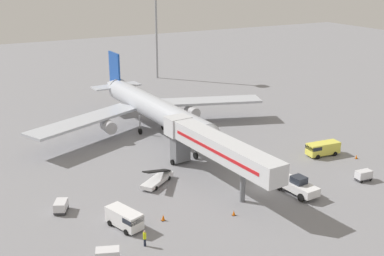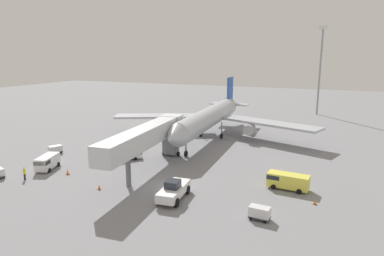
{
  "view_description": "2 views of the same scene",
  "coord_description": "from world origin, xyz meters",
  "views": [
    {
      "loc": [
        -36.94,
        -49.08,
        28.85
      ],
      "look_at": [
        -1.23,
        18.22,
        3.42
      ],
      "focal_mm": 45.94,
      "sensor_mm": 36.0,
      "label": 1
    },
    {
      "loc": [
        20.64,
        -38.92,
        17.6
      ],
      "look_at": [
        -3.88,
        18.16,
        4.22
      ],
      "focal_mm": 31.81,
      "sensor_mm": 36.0,
      "label": 2
    }
  ],
  "objects": [
    {
      "name": "safety_cone_charlie",
      "position": [
        -15.69,
        -1.76,
        0.38
      ],
      "size": [
        0.5,
        0.5,
        0.76
      ],
      "color": "black",
      "rests_on": "ground"
    },
    {
      "name": "safety_cone_alpha",
      "position": [
        -7.61,
        -4.62,
        0.33
      ],
      "size": [
        0.44,
        0.44,
        0.67
      ],
      "color": "black",
      "rests_on": "ground"
    },
    {
      "name": "belt_loader_truck",
      "position": [
        -12.14,
        7.92,
        0.75
      ],
      "size": [
        5.99,
        5.05,
        3.0
      ],
      "color": "white",
      "rests_on": "ground"
    },
    {
      "name": "jet_bridge",
      "position": [
        -5.2,
        4.66,
        5.49
      ],
      "size": [
        5.11,
        24.01,
        7.23
      ],
      "color": "silver",
      "rests_on": "ground"
    },
    {
      "name": "ground_crew_worker_foreground",
      "position": [
        -19.77,
        -5.9,
        0.99
      ],
      "size": [
        0.36,
        0.36,
        1.88
      ],
      "color": "#1E2333",
      "rests_on": "ground"
    },
    {
      "name": "airplane_at_gate",
      "position": [
        -3.87,
        28.26,
        4.69
      ],
      "size": [
        45.85,
        44.09,
        12.08
      ],
      "color": "#B7BCC6",
      "rests_on": "ground"
    },
    {
      "name": "service_van_near_left",
      "position": [
        -20.25,
        -1.22,
        1.24
      ],
      "size": [
        3.37,
        5.14,
        2.17
      ],
      "color": "white",
      "rests_on": "ground"
    },
    {
      "name": "baggage_cart_mid_left",
      "position": [
        -24.23,
        -6.81,
        0.79
      ],
      "size": [
        2.74,
        2.12,
        1.42
      ],
      "color": "#38383D",
      "rests_on": "ground"
    },
    {
      "name": "service_van_near_center",
      "position": [
        15.38,
        5.48,
        1.21
      ],
      "size": [
        5.53,
        2.61,
        2.11
      ],
      "color": "#E5DB4C",
      "rests_on": "ground"
    },
    {
      "name": "safety_cone_bravo",
      "position": [
        19.21,
        1.86,
        0.31
      ],
      "size": [
        0.42,
        0.42,
        0.64
      ],
      "color": "black",
      "rests_on": "ground"
    },
    {
      "name": "pushback_tug",
      "position": [
        2.92,
        -3.47,
        1.17
      ],
      "size": [
        3.09,
        6.51,
        2.54
      ],
      "color": "white",
      "rests_on": "ground"
    },
    {
      "name": "baggage_cart_mid_right",
      "position": [
        13.91,
        -4.61,
        0.82
      ],
      "size": [
        2.32,
        1.4,
        1.49
      ],
      "color": "#38383D",
      "rests_on": "ground"
    },
    {
      "name": "ground_plane",
      "position": [
        0.0,
        0.0,
        0.0
      ],
      "size": [
        300.0,
        300.0,
        0.0
      ],
      "primitive_type": "plane",
      "color": "gray"
    },
    {
      "name": "baggage_cart_rear_right",
      "position": [
        -25.84,
        6.09,
        0.79
      ],
      "size": [
        2.23,
        2.61,
        1.41
      ],
      "color": "#38383D",
      "rests_on": "ground"
    },
    {
      "name": "apron_light_mast",
      "position": [
        15.29,
        69.15,
        17.89
      ],
      "size": [
        2.4,
        2.4,
        25.8
      ],
      "color": "#93969B",
      "rests_on": "ground"
    }
  ]
}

